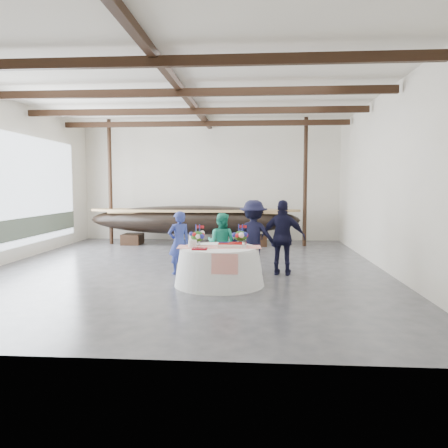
{
  "coord_description": "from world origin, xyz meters",
  "views": [
    {
      "loc": [
        1.77,
        -11.1,
        2.12
      ],
      "look_at": [
        1.0,
        -0.49,
        1.19
      ],
      "focal_mm": 35.0,
      "sensor_mm": 36.0,
      "label": 1
    }
  ],
  "objects": [
    {
      "name": "guest_man_right",
      "position": [
        2.43,
        -0.71,
        0.9
      ],
      "size": [
        1.1,
        0.59,
        1.79
      ],
      "primitive_type": "imported",
      "rotation": [
        0.0,
        0.0,
        2.99
      ],
      "color": "black",
      "rests_on": "ground"
    },
    {
      "name": "open_bay",
      "position": [
        -4.95,
        1.0,
        1.83
      ],
      "size": [
        0.03,
        7.0,
        3.2
      ],
      "color": "silver",
      "rests_on": "ground"
    },
    {
      "name": "guest_man_left",
      "position": [
        1.72,
        -0.53,
        0.89
      ],
      "size": [
        1.18,
        0.72,
        1.78
      ],
      "primitive_type": "imported",
      "rotation": [
        0.0,
        0.0,
        3.09
      ],
      "color": "black",
      "rests_on": "ground"
    },
    {
      "name": "ceiling",
      "position": [
        0.0,
        0.0,
        4.5
      ],
      "size": [
        10.0,
        12.0,
        0.01
      ],
      "primitive_type": "cube",
      "color": "white",
      "rests_on": "wall_back"
    },
    {
      "name": "pavilion_structure",
      "position": [
        0.0,
        0.77,
        4.0
      ],
      "size": [
        9.8,
        11.76,
        4.5
      ],
      "color": "black",
      "rests_on": "ground"
    },
    {
      "name": "guest_woman_teal",
      "position": [
        0.94,
        -0.51,
        0.73
      ],
      "size": [
        0.83,
        0.72,
        1.47
      ],
      "primitive_type": "imported",
      "rotation": [
        0.0,
        0.0,
        2.88
      ],
      "color": "#1E9C7A",
      "rests_on": "ground"
    },
    {
      "name": "banquet_table",
      "position": [
        1.0,
        -1.89,
        0.41
      ],
      "size": [
        1.92,
        1.92,
        0.82
      ],
      "color": "white",
      "rests_on": "ground"
    },
    {
      "name": "tabletop_items",
      "position": [
        0.96,
        -1.71,
        0.97
      ],
      "size": [
        1.81,
        1.03,
        0.4
      ],
      "color": "red",
      "rests_on": "banquet_table"
    },
    {
      "name": "guest_woman_blue",
      "position": [
        -0.07,
        -0.77,
        0.76
      ],
      "size": [
        0.66,
        0.59,
        1.52
      ],
      "primitive_type": "imported",
      "rotation": [
        0.0,
        0.0,
        3.67
      ],
      "color": "navy",
      "rests_on": "ground"
    },
    {
      "name": "wall_right",
      "position": [
        5.0,
        0.0,
        2.25
      ],
      "size": [
        0.02,
        12.0,
        4.5
      ],
      "primitive_type": "cube",
      "color": "silver",
      "rests_on": "ground"
    },
    {
      "name": "floor",
      "position": [
        0.0,
        0.0,
        0.0
      ],
      "size": [
        10.0,
        12.0,
        0.01
      ],
      "primitive_type": "cube",
      "color": "#3D3D42",
      "rests_on": "ground"
    },
    {
      "name": "longboat_display",
      "position": [
        -0.44,
        4.44,
        0.91
      ],
      "size": [
        7.59,
        1.52,
        1.42
      ],
      "color": "black",
      "rests_on": "ground"
    },
    {
      "name": "wall_front",
      "position": [
        0.0,
        -6.0,
        2.25
      ],
      "size": [
        10.0,
        0.02,
        4.5
      ],
      "primitive_type": "cube",
      "color": "silver",
      "rests_on": "ground"
    },
    {
      "name": "wall_back",
      "position": [
        0.0,
        6.0,
        2.25
      ],
      "size": [
        10.0,
        0.02,
        4.5
      ],
      "primitive_type": "cube",
      "color": "silver",
      "rests_on": "ground"
    }
  ]
}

